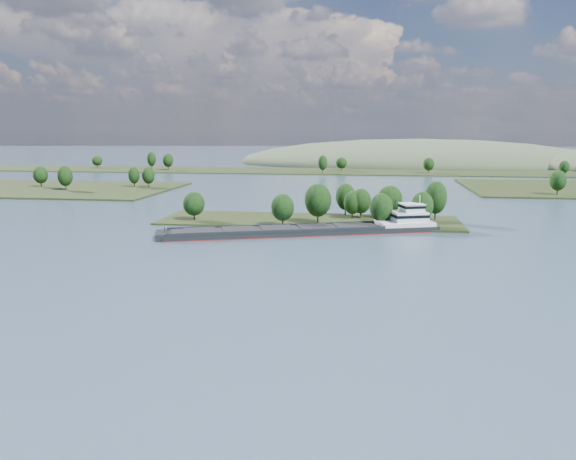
# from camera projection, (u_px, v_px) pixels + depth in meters

# --- Properties ---
(ground) EXTENTS (1800.00, 1800.00, 0.00)m
(ground) POSITION_uv_depth(u_px,v_px,m) (280.00, 263.00, 130.98)
(ground) COLOR #384D61
(ground) RESTS_ON ground
(tree_island) EXTENTS (100.00, 32.90, 14.38)m
(tree_island) POSITION_uv_depth(u_px,v_px,m) (333.00, 210.00, 186.72)
(tree_island) COLOR black
(tree_island) RESTS_ON ground
(back_shoreline) EXTENTS (900.00, 60.00, 14.27)m
(back_shoreline) POSITION_uv_depth(u_px,v_px,m) (353.00, 171.00, 402.11)
(back_shoreline) COLOR black
(back_shoreline) RESTS_ON ground
(hill_west) EXTENTS (320.00, 160.00, 44.00)m
(hill_west) POSITION_uv_depth(u_px,v_px,m) (417.00, 164.00, 492.01)
(hill_west) COLOR #404E35
(hill_west) RESTS_ON ground
(cargo_barge) EXTENTS (82.68, 37.22, 11.38)m
(cargo_barge) POSITION_uv_depth(u_px,v_px,m) (321.00, 228.00, 167.60)
(cargo_barge) COLOR black
(cargo_barge) RESTS_ON ground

